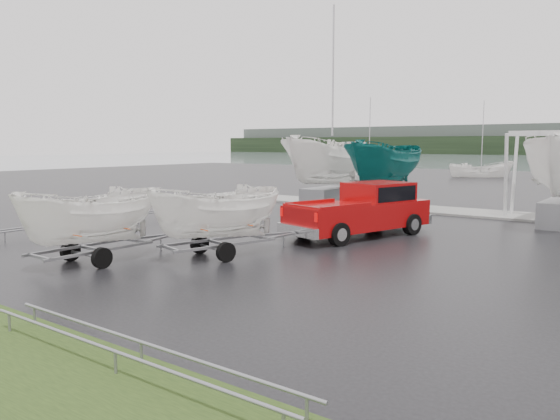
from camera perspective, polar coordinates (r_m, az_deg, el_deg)
The scene contains 13 objects.
ground_plane at distance 18.58m, azimuth 0.17°, elevation -3.96°, with size 120.00×120.00×0.00m, color black.
dock at distance 29.93m, azimuth 15.08°, elevation 0.05°, with size 30.00×3.00×0.12m, color gray.
pickup_truck at distance 21.13m, azimuth 8.85°, elevation 0.17°, with size 3.65×6.41×2.02m.
trailer_hitched at distance 16.87m, azimuth -6.64°, elevation 4.43°, with size 2.18×3.79×5.15m.
trailer_parked at distance 16.77m, azimuth -19.42°, elevation 4.04°, with size 1.79×3.62×5.14m.
boat_hoist at distance 28.19m, azimuth 25.95°, elevation 4.53°, with size 3.30×2.18×4.12m.
keelboat_0 at distance 30.17m, azimuth 5.01°, elevation 8.64°, with size 2.78×3.20×10.96m.
keelboat_1 at distance 28.72m, azimuth 11.01°, elevation 7.86°, with size 2.54×3.20×7.85m.
mast_rack_0 at distance 25.47m, azimuth -14.98°, elevation -0.43°, with size 0.56×6.50×0.06m.
mast_rack_1 at distance 22.28m, azimuth -27.13°, elevation -1.99°, with size 0.56×6.50×0.06m.
mast_rack_2 at distance 9.13m, azimuth -15.56°, elevation -13.60°, with size 7.00×0.56×0.06m.
moored_boat_0 at distance 54.48m, azimuth 9.26°, elevation 3.16°, with size 3.18×3.19×10.98m.
moored_boat_1 at distance 61.73m, azimuth 20.24°, elevation 3.26°, with size 3.62×3.60×11.40m.
Camera 1 is at (10.81, -14.70, 3.52)m, focal length 35.00 mm.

